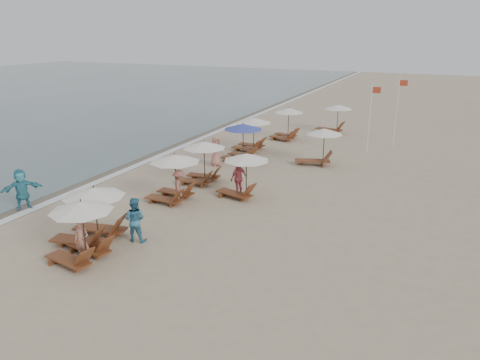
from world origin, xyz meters
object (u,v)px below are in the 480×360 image
at_px(waterline_walker, 22,189).
at_px(lounger_station_3, 201,161).
at_px(lounger_station_1, 91,216).
at_px(beachgoer_near, 82,240).
at_px(inland_station_1, 319,144).
at_px(lounger_station_6, 286,123).
at_px(beachgoer_far_b, 216,151).
at_px(lounger_station_2, 172,176).
at_px(lounger_station_5, 251,133).
at_px(beachgoer_mid_b, 179,187).
at_px(lounger_station_0, 79,230).
at_px(inland_station_2, 334,116).
at_px(inland_station_0, 242,170).
at_px(lounger_station_4, 241,140).
at_px(flag_pole_near, 370,115).
at_px(beachgoer_mid_a, 135,219).
at_px(beachgoer_far_a, 238,178).

bearing_deg(waterline_walker, lounger_station_3, -5.85).
xyz_separation_m(lounger_station_1, beachgoer_near, (0.73, -1.31, -0.30)).
bearing_deg(inland_station_1, beachgoer_near, -105.71).
height_order(lounger_station_6, beachgoer_far_b, lounger_station_6).
distance_m(lounger_station_2, lounger_station_5, 10.55).
bearing_deg(beachgoer_mid_b, lounger_station_0, 142.27).
relative_size(lounger_station_3, beachgoer_mid_b, 1.51).
bearing_deg(inland_station_2, lounger_station_2, -100.09).
distance_m(inland_station_1, waterline_walker, 16.38).
xyz_separation_m(inland_station_0, beachgoer_far_b, (-3.69, 4.43, -0.52)).
xyz_separation_m(lounger_station_4, inland_station_1, (4.66, 1.14, -0.04)).
relative_size(lounger_station_5, flag_pole_near, 0.56).
distance_m(beachgoer_near, waterline_walker, 6.61).
relative_size(inland_station_0, inland_station_2, 0.93).
bearing_deg(inland_station_2, beachgoer_near, -96.78).
relative_size(lounger_station_0, lounger_station_1, 0.90).
xyz_separation_m(beachgoer_mid_b, beachgoer_far_b, (-1.38, 6.40, 0.06)).
distance_m(inland_station_2, flag_pole_near, 6.70).
relative_size(beachgoer_mid_a, flag_pole_near, 0.39).
xyz_separation_m(lounger_station_3, beachgoer_near, (0.40, -9.37, -0.46)).
relative_size(lounger_station_2, flag_pole_near, 0.56).
bearing_deg(lounger_station_5, lounger_station_0, -87.37).
height_order(lounger_station_4, inland_station_2, lounger_station_4).
height_order(lounger_station_1, inland_station_0, lounger_station_1).
height_order(beachgoer_mid_a, waterline_walker, waterline_walker).
distance_m(lounger_station_0, beachgoer_far_b, 12.75).
distance_m(lounger_station_1, waterline_walker, 5.48).
distance_m(inland_station_2, beachgoer_mid_a, 22.93).
distance_m(lounger_station_5, beachgoer_near, 16.97).
bearing_deg(beachgoer_far_b, lounger_station_5, 26.90).
height_order(beachgoer_mid_a, beachgoer_mid_b, beachgoer_mid_a).
distance_m(lounger_station_0, inland_station_1, 16.05).
distance_m(lounger_station_4, inland_station_1, 4.80).
bearing_deg(lounger_station_2, waterline_walker, -146.95).
xyz_separation_m(inland_station_0, flag_pole_near, (4.11, 11.22, 1.13)).
xyz_separation_m(lounger_station_2, inland_station_1, (4.66, 8.97, 0.05)).
height_order(lounger_station_2, lounger_station_5, lounger_station_2).
height_order(lounger_station_3, beachgoer_far_a, lounger_station_3).
bearing_deg(inland_station_0, lounger_station_5, 110.45).
bearing_deg(beachgoer_mid_b, lounger_station_3, -25.88).
height_order(inland_station_0, inland_station_2, same).
xyz_separation_m(lounger_station_2, lounger_station_6, (0.62, 14.58, -0.01)).
height_order(inland_station_0, beachgoer_mid_b, inland_station_0).
distance_m(beachgoer_mid_b, waterline_walker, 7.12).
xyz_separation_m(lounger_station_2, beachgoer_far_a, (2.51, 2.07, -0.36)).
bearing_deg(beachgoer_mid_a, beachgoer_near, 59.38).
height_order(lounger_station_6, inland_station_1, lounger_station_6).
bearing_deg(inland_station_1, lounger_station_1, -109.78).
relative_size(beachgoer_mid_a, waterline_walker, 0.94).
relative_size(lounger_station_1, flag_pole_near, 0.61).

